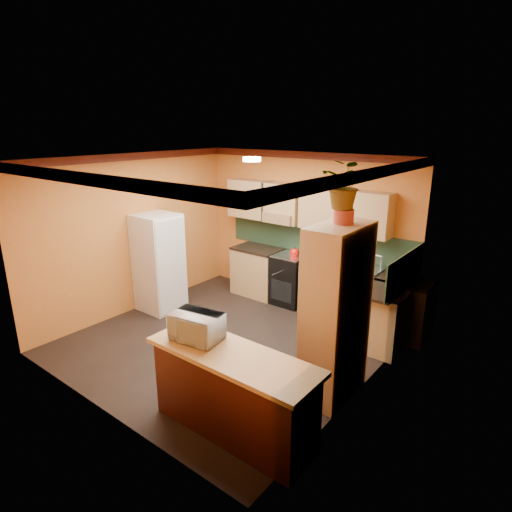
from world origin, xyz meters
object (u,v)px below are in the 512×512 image
Objects in this scene: base_cabinets_back at (321,288)px; breakfast_bar at (233,395)px; stove at (291,279)px; microwave at (196,326)px; fridge at (159,263)px; pantry at (336,313)px.

base_cabinets_back is 3.34m from breakfast_bar.
microwave is (0.93, -3.24, 0.62)m from stove.
fridge is at bearing 138.25° from microwave.
pantry is 1.61m from microwave.
breakfast_bar is at bearing -76.02° from base_cabinets_back.
fridge reaches higher than breakfast_bar.
pantry reaches higher than base_cabinets_back.
pantry reaches higher than stove.
microwave is (-0.99, -1.28, 0.03)m from pantry.
stove is 2.36m from fridge.
base_cabinets_back and breakfast_bar have the same top height.
fridge is 3.19× the size of microwave.
breakfast_bar is at bearing -110.69° from pantry.
microwave is at bearing -74.02° from stove.
breakfast_bar is at bearing -66.18° from stove.
breakfast_bar is 3.38× the size of microwave.
pantry is 1.50m from breakfast_bar.
microwave reaches higher than breakfast_bar.
base_cabinets_back is 4.01× the size of stove.
pantry is 3.95× the size of microwave.
fridge is 3.62m from pantry.
stove is at bearing 134.22° from pantry.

